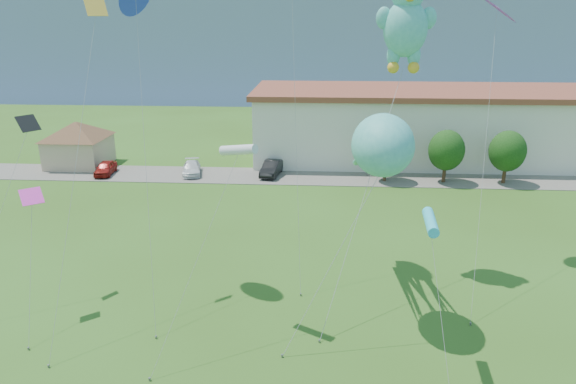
{
  "coord_description": "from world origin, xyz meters",
  "views": [
    {
      "loc": [
        3.24,
        -17.03,
        15.92
      ],
      "look_at": [
        1.67,
        8.0,
        7.43
      ],
      "focal_mm": 32.0,
      "sensor_mm": 36.0,
      "label": 1
    }
  ],
  "objects": [
    {
      "name": "parked_car_black",
      "position": [
        -1.8,
        35.31,
        0.83
      ],
      "size": [
        2.34,
        4.88,
        1.54
      ],
      "primitive_type": "imported",
      "rotation": [
        0.0,
        0.0,
        -0.16
      ],
      "color": "black",
      "rests_on": "parking_strip"
    },
    {
      "name": "parking_strip",
      "position": [
        0.0,
        35.0,
        0.03
      ],
      "size": [
        70.0,
        6.0,
        0.06
      ],
      "primitive_type": "cube",
      "color": "#59544C",
      "rests_on": "ground"
    },
    {
      "name": "parked_car_white",
      "position": [
        -10.42,
        35.15,
        0.71
      ],
      "size": [
        2.71,
        4.79,
        1.31
      ],
      "primitive_type": "imported",
      "rotation": [
        0.0,
        0.0,
        0.21
      ],
      "color": "silver",
      "rests_on": "parking_strip"
    },
    {
      "name": "small_kite_purple",
      "position": [
        14.28,
        18.04,
        16.16
      ],
      "size": [
        3.61,
        11.24,
        17.27
      ],
      "color": "purple",
      "rests_on": "ground"
    },
    {
      "name": "octopus_kite",
      "position": [
        6.43,
        9.53,
        9.25
      ],
      "size": [
        6.47,
        10.54,
        11.46
      ],
      "color": "teal",
      "rests_on": "ground"
    },
    {
      "name": "parked_car_red",
      "position": [
        -19.62,
        34.49,
        0.76
      ],
      "size": [
        2.02,
        4.22,
        1.39
      ],
      "primitive_type": "imported",
      "rotation": [
        0.0,
        0.0,
        0.09
      ],
      "color": "maroon",
      "rests_on": "parking_strip"
    },
    {
      "name": "tree_near",
      "position": [
        10.0,
        34.0,
        3.39
      ],
      "size": [
        3.6,
        3.6,
        5.47
      ],
      "color": "#3F2B19",
      "rests_on": "ground"
    },
    {
      "name": "small_kite_black",
      "position": [
        -13.74,
        10.47,
        9.11
      ],
      "size": [
        3.09,
        6.09,
        10.67
      ],
      "color": "black",
      "rests_on": "ground"
    },
    {
      "name": "hill_ridge",
      "position": [
        0.0,
        120.0,
        12.5
      ],
      "size": [
        160.0,
        50.0,
        25.0
      ],
      "primitive_type": "cube",
      "color": "gray",
      "rests_on": "ground"
    },
    {
      "name": "small_kite_blue",
      "position": [
        -7.18,
        12.91,
        16.78
      ],
      "size": [
        3.06,
        8.3,
        17.88
      ],
      "color": "blue",
      "rests_on": "ground"
    },
    {
      "name": "small_kite_white",
      "position": [
        -0.87,
        7.84,
        9.58
      ],
      "size": [
        3.87,
        6.82,
        10.1
      ],
      "color": "silver",
      "rests_on": "ground"
    },
    {
      "name": "small_kite_cyan",
      "position": [
        8.26,
        4.53,
        7.27
      ],
      "size": [
        1.04,
        5.56,
        7.76
      ],
      "color": "#30BED8",
      "rests_on": "ground"
    },
    {
      "name": "tree_far",
      "position": [
        22.0,
        34.0,
        3.39
      ],
      "size": [
        3.6,
        3.6,
        5.47
      ],
      "color": "#3F2B19",
      "rests_on": "ground"
    },
    {
      "name": "pavilion",
      "position": [
        -24.0,
        38.0,
        3.02
      ],
      "size": [
        9.2,
        9.2,
        5.0
      ],
      "color": "tan",
      "rests_on": "ground"
    },
    {
      "name": "warehouse",
      "position": [
        26.0,
        44.0,
        4.12
      ],
      "size": [
        61.0,
        15.0,
        8.2
      ],
      "color": "beige",
      "rests_on": "ground"
    },
    {
      "name": "tree_mid",
      "position": [
        16.0,
        34.0,
        3.39
      ],
      "size": [
        3.6,
        3.6,
        5.47
      ],
      "color": "#3F2B19",
      "rests_on": "ground"
    },
    {
      "name": "teddy_bear_kite",
      "position": [
        8.26,
        15.6,
        15.78
      ],
      "size": [
        6.66,
        11.1,
        18.47
      ],
      "color": "teal",
      "rests_on": "ground"
    },
    {
      "name": "small_kite_yellow",
      "position": [
        -9.17,
        10.68,
        14.16
      ],
      "size": [
        1.29,
        9.82,
        16.96
      ],
      "color": "gold",
      "rests_on": "ground"
    },
    {
      "name": "small_kite_pink",
      "position": [
        -12.17,
        7.86,
        6.2
      ],
      "size": [
        1.68,
        4.77,
        7.25
      ],
      "color": "#F135BA",
      "rests_on": "ground"
    }
  ]
}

